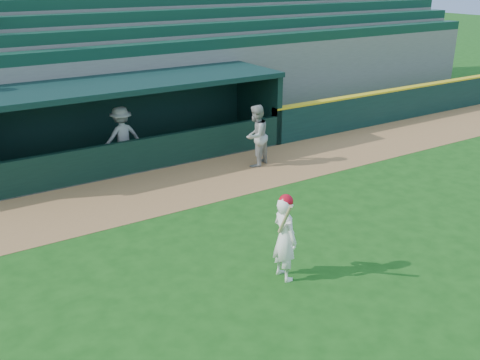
% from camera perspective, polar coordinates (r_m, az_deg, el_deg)
% --- Properties ---
extents(ground, '(120.00, 120.00, 0.00)m').
position_cam_1_polar(ground, '(10.89, 4.57, -9.00)').
color(ground, '#164812').
rests_on(ground, ground).
extents(warning_track, '(40.00, 3.00, 0.01)m').
position_cam_1_polar(warning_track, '(14.68, -6.91, -0.72)').
color(warning_track, olive).
rests_on(warning_track, ground).
extents(field_wall_right, '(15.50, 0.30, 1.20)m').
position_cam_1_polar(field_wall_right, '(23.31, 19.48, 8.10)').
color(field_wall_right, black).
rests_on(field_wall_right, ground).
extents(wall_stripe_right, '(15.50, 0.32, 0.06)m').
position_cam_1_polar(wall_stripe_right, '(23.18, 19.67, 9.61)').
color(wall_stripe_right, yellow).
rests_on(wall_stripe_right, field_wall_right).
extents(dugout_player_front, '(1.12, 1.03, 1.86)m').
position_cam_1_polar(dugout_player_front, '(15.91, 1.71, 4.73)').
color(dugout_player_front, '#A0A19B').
rests_on(dugout_player_front, ground).
extents(dugout_player_inside, '(1.21, 0.76, 1.80)m').
position_cam_1_polar(dugout_player_inside, '(16.33, -12.47, 4.56)').
color(dugout_player_inside, '#A6A6A0').
rests_on(dugout_player_inside, ground).
extents(dugout, '(9.40, 2.80, 2.46)m').
position_cam_1_polar(dugout, '(16.99, -11.73, 6.88)').
color(dugout, '#62625E').
rests_on(dugout, ground).
extents(stands, '(34.50, 6.29, 7.09)m').
position_cam_1_polar(stands, '(21.04, -16.66, 12.09)').
color(stands, slate).
rests_on(stands, ground).
extents(batter_at_plate, '(0.48, 0.78, 1.74)m').
position_cam_1_polar(batter_at_plate, '(10.07, 4.80, -6.05)').
color(batter_at_plate, white).
rests_on(batter_at_plate, ground).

